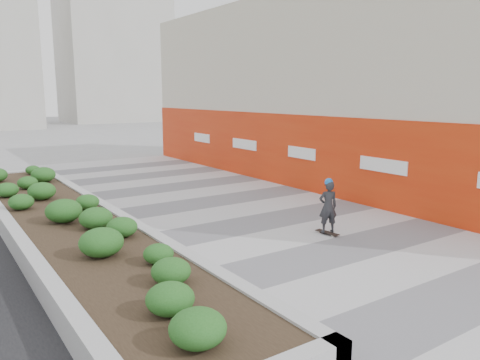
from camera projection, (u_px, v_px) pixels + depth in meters
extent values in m
plane|color=gray|center=(409.00, 271.00, 10.19)|extent=(160.00, 160.00, 0.00)
cube|color=#A8A8AD|center=(314.00, 237.00, 12.63)|extent=(8.00, 36.00, 0.01)
cube|color=beige|center=(340.00, 90.00, 20.66)|extent=(6.00, 24.00, 8.00)
cube|color=red|center=(287.00, 150.00, 19.47)|extent=(0.12, 24.00, 3.00)
cube|color=#9E9EA0|center=(12.00, 178.00, 19.99)|extent=(3.00, 0.30, 0.55)
cube|color=#9E9EA0|center=(11.00, 233.00, 12.05)|extent=(0.30, 18.00, 0.55)
cube|color=#9E9EA0|center=(113.00, 218.00, 13.54)|extent=(0.30, 18.00, 0.55)
cube|color=#2D2116|center=(65.00, 226.00, 12.80)|extent=(2.40, 17.40, 0.50)
cube|color=#ADAAA3|center=(114.00, 35.00, 65.13)|extent=(14.00, 10.00, 24.00)
cylinder|color=#595654|center=(327.00, 234.00, 12.91)|extent=(0.44, 0.44, 0.01)
cube|color=black|center=(327.00, 232.00, 12.83)|extent=(0.27, 0.74, 0.02)
imported|color=#27282C|center=(328.00, 207.00, 12.70)|extent=(0.61, 0.51, 1.43)
sphere|color=blue|center=(329.00, 182.00, 12.58)|extent=(0.23, 0.23, 0.23)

